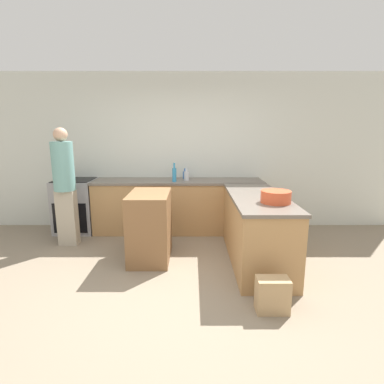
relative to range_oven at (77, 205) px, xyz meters
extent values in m
plane|color=gray|center=(1.76, -1.97, -0.45)|extent=(14.00, 14.00, 0.00)
cube|color=silver|center=(1.76, 0.34, 0.90)|extent=(8.00, 0.06, 2.70)
cube|color=tan|center=(1.76, 0.00, -0.02)|extent=(2.83, 0.61, 0.86)
cube|color=#6B6056|center=(1.76, 0.00, 0.42)|extent=(2.86, 0.64, 0.04)
cube|color=tan|center=(2.85, -1.21, -0.02)|extent=(0.66, 1.82, 0.86)
cube|color=#6B6056|center=(2.85, -1.21, 0.42)|extent=(0.69, 1.85, 0.04)
cube|color=#99999E|center=(0.00, 0.00, 0.00)|extent=(0.66, 0.61, 0.90)
cube|color=black|center=(0.00, -0.31, -0.14)|extent=(0.55, 0.01, 0.50)
cube|color=black|center=(0.00, 0.00, 0.45)|extent=(0.60, 0.56, 0.01)
cube|color=brown|center=(1.43, -1.15, 0.00)|extent=(0.52, 0.82, 0.91)
cylinder|color=#DB512D|center=(2.98, -1.61, 0.52)|extent=(0.35, 0.35, 0.14)
cylinder|color=#386BB7|center=(1.88, 0.15, 0.51)|extent=(0.08, 0.08, 0.13)
cylinder|color=#386BB7|center=(1.88, 0.15, 0.60)|extent=(0.04, 0.04, 0.05)
cylinder|color=#338CBF|center=(1.71, -0.15, 0.55)|extent=(0.07, 0.07, 0.22)
cylinder|color=#338CBF|center=(1.71, -0.15, 0.71)|extent=(0.03, 0.03, 0.09)
cylinder|color=silver|center=(1.91, -0.02, 0.52)|extent=(0.09, 0.09, 0.15)
cylinder|color=silver|center=(1.91, -0.02, 0.62)|extent=(0.04, 0.04, 0.06)
cube|color=#ADA38E|center=(0.11, -0.64, -0.03)|extent=(0.28, 0.17, 0.85)
cylinder|color=#6BA39E|center=(0.11, -0.64, 0.75)|extent=(0.31, 0.31, 0.72)
sphere|color=tan|center=(0.11, -0.64, 1.21)|extent=(0.20, 0.20, 0.20)
cube|color=tan|center=(2.78, -2.39, -0.28)|extent=(0.31, 0.19, 0.34)
camera|label=1|loc=(2.00, -5.01, 1.27)|focal=28.00mm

